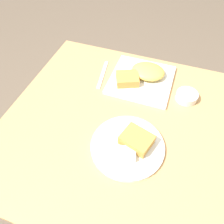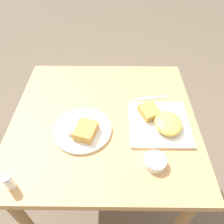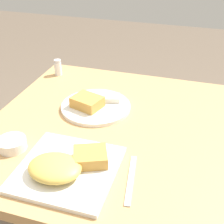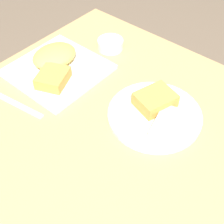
{
  "view_description": "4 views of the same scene",
  "coord_description": "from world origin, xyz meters",
  "px_view_note": "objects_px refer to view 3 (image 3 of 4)",
  "views": [
    {
      "loc": [
        -0.16,
        0.48,
        1.46
      ],
      "look_at": [
        0.0,
        -0.0,
        0.83
      ],
      "focal_mm": 35.0,
      "sensor_mm": 36.0,
      "label": 1
    },
    {
      "loc": [
        -0.71,
        -0.05,
        1.55
      ],
      "look_at": [
        0.01,
        -0.04,
        0.8
      ],
      "focal_mm": 35.0,
      "sensor_mm": 36.0,
      "label": 2
    },
    {
      "loc": [
        0.27,
        -0.86,
        1.39
      ],
      "look_at": [
        0.0,
        0.01,
        0.83
      ],
      "focal_mm": 50.0,
      "sensor_mm": 36.0,
      "label": 3
    },
    {
      "loc": [
        0.44,
        0.38,
        1.42
      ],
      "look_at": [
        -0.01,
        0.01,
        0.8
      ],
      "focal_mm": 50.0,
      "sensor_mm": 36.0,
      "label": 4
    }
  ],
  "objects_px": {
    "plate_square_near": "(66,167)",
    "plate_oval_far": "(95,105)",
    "salt_shaker": "(58,68)",
    "sauce_ramekin": "(12,144)",
    "butter_knife": "(131,179)"
  },
  "relations": [
    {
      "from": "plate_oval_far",
      "to": "sauce_ramekin",
      "type": "xyz_separation_m",
      "value": [
        -0.16,
        -0.3,
        0.0
      ]
    },
    {
      "from": "salt_shaker",
      "to": "plate_square_near",
      "type": "bearing_deg",
      "value": -62.72
    },
    {
      "from": "plate_square_near",
      "to": "plate_oval_far",
      "type": "distance_m",
      "value": 0.36
    },
    {
      "from": "salt_shaker",
      "to": "sauce_ramekin",
      "type": "bearing_deg",
      "value": -79.61
    },
    {
      "from": "sauce_ramekin",
      "to": "salt_shaker",
      "type": "relative_size",
      "value": 1.22
    },
    {
      "from": "sauce_ramekin",
      "to": "salt_shaker",
      "type": "distance_m",
      "value": 0.55
    },
    {
      "from": "salt_shaker",
      "to": "butter_knife",
      "type": "distance_m",
      "value": 0.75
    },
    {
      "from": "plate_square_near",
      "to": "plate_oval_far",
      "type": "relative_size",
      "value": 1.04
    },
    {
      "from": "plate_oval_far",
      "to": "sauce_ramekin",
      "type": "bearing_deg",
      "value": -118.1
    },
    {
      "from": "plate_oval_far",
      "to": "sauce_ramekin",
      "type": "distance_m",
      "value": 0.34
    },
    {
      "from": "plate_square_near",
      "to": "plate_oval_far",
      "type": "bearing_deg",
      "value": 97.01
    },
    {
      "from": "plate_square_near",
      "to": "plate_oval_far",
      "type": "xyz_separation_m",
      "value": [
        -0.04,
        0.36,
        -0.01
      ]
    },
    {
      "from": "plate_oval_far",
      "to": "sauce_ramekin",
      "type": "height_order",
      "value": "plate_oval_far"
    },
    {
      "from": "plate_square_near",
      "to": "sauce_ramekin",
      "type": "distance_m",
      "value": 0.21
    },
    {
      "from": "plate_oval_far",
      "to": "salt_shaker",
      "type": "relative_size",
      "value": 3.6
    }
  ]
}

